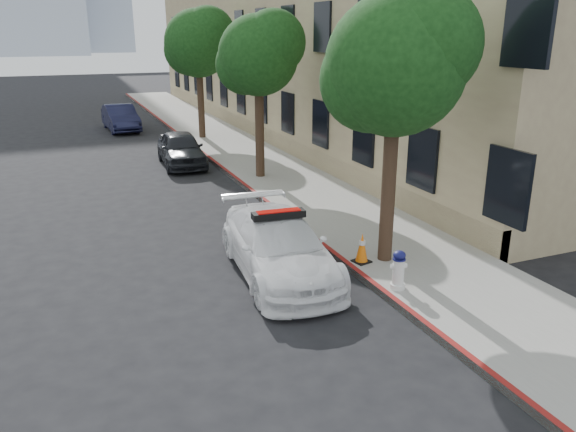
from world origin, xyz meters
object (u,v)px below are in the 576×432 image
at_px(parked_car_mid, 181,149).
at_px(police_car, 279,246).
at_px(fire_hydrant, 398,270).
at_px(traffic_cone, 362,248).
at_px(parked_car_far, 121,118).

bearing_deg(parked_car_mid, police_car, -88.53).
height_order(fire_hydrant, traffic_cone, fire_hydrant).
height_order(police_car, parked_car_mid, police_car).
distance_m(fire_hydrant, traffic_cone, 1.40).
relative_size(police_car, parked_car_far, 1.14).
distance_m(police_car, parked_car_far, 19.82).
xyz_separation_m(parked_car_mid, traffic_cone, (1.47, -11.19, -0.17)).
distance_m(police_car, fire_hydrant, 2.51).
bearing_deg(parked_car_far, police_car, -90.86).
xyz_separation_m(police_car, parked_car_far, (-0.87, 19.80, 0.01)).
relative_size(parked_car_far, traffic_cone, 6.07).
bearing_deg(fire_hydrant, parked_car_mid, 113.80).
relative_size(fire_hydrant, traffic_cone, 1.19).
bearing_deg(parked_car_far, traffic_cone, -85.93).
distance_m(parked_car_far, traffic_cone, 20.35).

